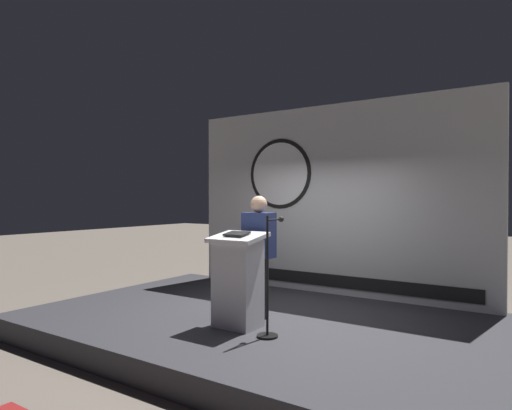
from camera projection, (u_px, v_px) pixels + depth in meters
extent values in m
plane|color=#6B6056|center=(271.00, 341.00, 5.85)|extent=(40.00, 40.00, 0.00)
cube|color=#333338|center=(271.00, 329.00, 5.85)|extent=(6.40, 4.00, 0.30)
cube|color=silver|center=(331.00, 199.00, 7.37)|extent=(5.10, 0.10, 3.10)
cylinder|color=black|center=(280.00, 174.00, 7.83)|extent=(1.22, 0.02, 1.22)
cylinder|color=white|center=(280.00, 174.00, 7.83)|extent=(1.09, 0.02, 1.09)
cube|color=black|center=(329.00, 280.00, 7.34)|extent=(4.59, 0.02, 0.20)
cube|color=silver|center=(238.00, 283.00, 5.45)|extent=(0.52, 0.40, 1.06)
cube|color=silver|center=(238.00, 237.00, 5.44)|extent=(0.64, 0.50, 0.13)
cube|color=black|center=(237.00, 234.00, 5.42)|extent=(0.28, 0.20, 0.05)
cylinder|color=black|center=(259.00, 288.00, 5.85)|extent=(0.26, 0.26, 0.79)
cube|color=navy|center=(259.00, 235.00, 5.84)|extent=(0.40, 0.24, 0.59)
sphere|color=tan|center=(259.00, 204.00, 5.84)|extent=(0.22, 0.22, 0.22)
cylinder|color=black|center=(267.00, 336.00, 5.04)|extent=(0.24, 0.24, 0.02)
cylinder|color=black|center=(267.00, 276.00, 5.03)|extent=(0.03, 0.03, 1.37)
cylinder|color=black|center=(274.00, 220.00, 5.15)|extent=(0.02, 0.30, 0.02)
sphere|color=#262626|center=(281.00, 219.00, 5.27)|extent=(0.07, 0.07, 0.07)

